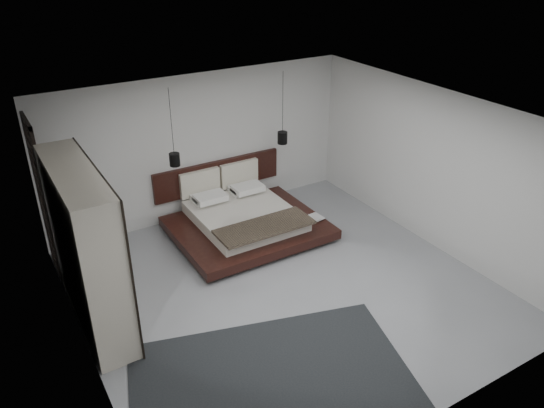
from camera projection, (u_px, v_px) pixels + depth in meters
floor at (284, 288)px, 8.38m from camera, size 6.00×6.00×0.00m
ceiling at (286, 118)px, 7.10m from camera, size 6.00×6.00×0.00m
wall_back at (201, 147)px, 10.03m from camera, size 6.00×0.00×6.00m
wall_front at (440, 327)px, 5.46m from camera, size 6.00×0.00×6.00m
wall_left at (75, 270)px, 6.37m from camera, size 0.00×6.00×6.00m
wall_right at (433, 168)px, 9.11m from camera, size 0.00×6.00×6.00m
lattice_screen at (43, 199)px, 8.31m from camera, size 0.05×0.90×2.60m
bed at (244, 218)px, 9.85m from camera, size 2.66×2.34×1.06m
book_lower at (311, 219)px, 9.88m from camera, size 0.25×0.31×0.03m
book_upper at (311, 219)px, 9.83m from camera, size 0.22×0.30×0.02m
pendant_left at (175, 159)px, 9.08m from camera, size 0.18×0.18×1.36m
pendant_right at (282, 138)px, 10.09m from camera, size 0.19×0.19×1.38m
wardrobe at (86, 249)px, 7.23m from camera, size 0.57×2.40×2.35m
rug at (275, 389)px, 6.54m from camera, size 4.05×3.35×0.02m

